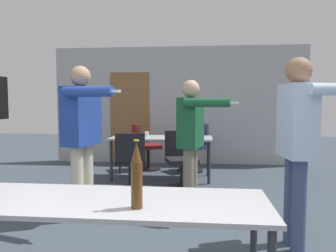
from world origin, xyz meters
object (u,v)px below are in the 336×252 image
at_px(person_near_casual, 192,132).
at_px(office_chair_mid_tucked, 193,149).
at_px(office_chair_far_right, 145,148).
at_px(drink_cup, 147,134).
at_px(office_chair_near_pushed, 130,164).
at_px(beer_bottle, 137,176).
at_px(person_far_watching, 298,134).
at_px(office_chair_side_rolled, 180,162).
at_px(person_left_plaid, 82,127).

relative_size(person_near_casual, office_chair_mid_tucked, 1.76).
bearing_deg(office_chair_far_right, drink_cup, -12.99).
distance_m(person_near_casual, office_chair_near_pushed, 1.31).
distance_m(person_near_casual, beer_bottle, 2.32).
bearing_deg(person_far_watching, person_near_casual, -142.19).
height_order(office_chair_far_right, office_chair_side_rolled, office_chair_far_right).
xyz_separation_m(person_left_plaid, beer_bottle, (1.02, -1.85, -0.14)).
bearing_deg(person_near_casual, beer_bottle, 8.28).
xyz_separation_m(office_chair_side_rolled, beer_bottle, (-0.06, -3.31, 0.52)).
bearing_deg(person_far_watching, office_chair_far_right, -155.23).
distance_m(office_chair_far_right, beer_bottle, 4.76).
distance_m(office_chair_mid_tucked, office_chair_side_rolled, 1.33).
height_order(person_far_watching, office_chair_side_rolled, person_far_watching).
height_order(person_near_casual, office_chair_mid_tucked, person_near_casual).
height_order(person_left_plaid, person_near_casual, person_left_plaid).
bearing_deg(person_near_casual, office_chair_far_right, -141.67).
bearing_deg(beer_bottle, office_chair_far_right, 99.27).
height_order(office_chair_near_pushed, office_chair_mid_tucked, office_chair_mid_tucked).
relative_size(person_near_casual, beer_bottle, 4.04).
relative_size(office_chair_far_right, drink_cup, 10.31).
bearing_deg(office_chair_near_pushed, office_chair_side_rolled, 10.99).
relative_size(person_left_plaid, office_chair_far_right, 1.94).
height_order(office_chair_near_pushed, drink_cup, office_chair_near_pushed).
relative_size(person_far_watching, office_chair_mid_tucked, 1.90).
bearing_deg(drink_cup, office_chair_mid_tucked, 36.28).
relative_size(person_far_watching, person_left_plaid, 0.99).
distance_m(office_chair_near_pushed, office_chair_mid_tucked, 1.89).
bearing_deg(person_far_watching, person_left_plaid, -110.81).
bearing_deg(office_chair_side_rolled, office_chair_mid_tucked, -114.42).
bearing_deg(office_chair_side_rolled, person_far_watching, 103.89).
xyz_separation_m(person_far_watching, office_chair_side_rolled, (-1.23, 2.07, -0.67)).
xyz_separation_m(office_chair_near_pushed, office_chair_far_right, (-0.07, 1.68, 0.00)).
height_order(person_far_watching, office_chair_near_pushed, person_far_watching).
distance_m(person_near_casual, office_chair_mid_tucked, 2.40).
bearing_deg(drink_cup, person_left_plaid, -100.70).
xyz_separation_m(person_far_watching, office_chair_far_right, (-2.05, 3.43, -0.65)).
relative_size(person_far_watching, person_near_casual, 1.08).
bearing_deg(office_chair_far_right, person_left_plaid, -31.59).
xyz_separation_m(office_chair_near_pushed, beer_bottle, (0.70, -2.99, 0.52)).
distance_m(office_chair_far_right, office_chair_mid_tucked, 1.00).
relative_size(office_chair_side_rolled, beer_bottle, 2.22).
height_order(office_chair_side_rolled, beer_bottle, beer_bottle).
bearing_deg(person_left_plaid, office_chair_far_right, -169.94).
height_order(person_left_plaid, office_chair_side_rolled, person_left_plaid).
bearing_deg(person_near_casual, office_chair_near_pushed, -110.82).
distance_m(office_chair_mid_tucked, drink_cup, 1.10).
xyz_separation_m(office_chair_far_right, beer_bottle, (0.76, -4.67, 0.51)).
xyz_separation_m(person_left_plaid, office_chair_mid_tucked, (1.25, 2.79, -0.64)).
xyz_separation_m(beer_bottle, drink_cup, (-0.61, 4.02, -0.15)).
relative_size(person_left_plaid, person_near_casual, 1.09).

